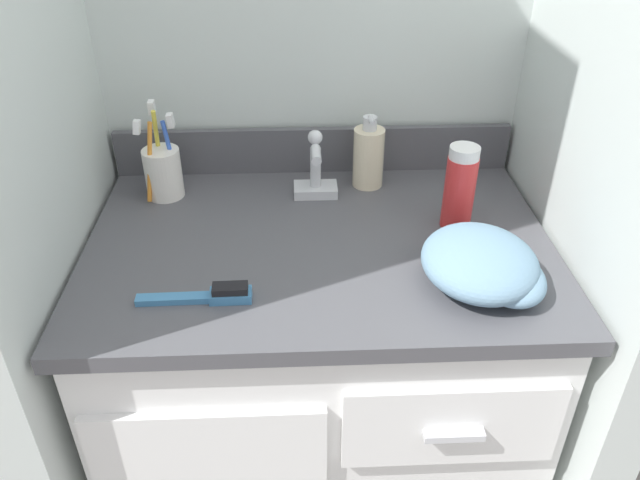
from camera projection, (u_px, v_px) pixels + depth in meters
name	position (u px, v px, depth m)	size (l,w,h in m)	color
wall_back	(312.00, 5.00, 1.26)	(1.04, 0.08, 2.20)	silver
wall_left	(6.00, 61.00, 0.95)	(0.08, 0.67, 2.20)	silver
wall_right	(621.00, 53.00, 0.99)	(0.08, 0.67, 2.20)	silver
vanity	(319.00, 380.00, 1.36)	(0.86, 0.61, 0.76)	white
backsplash	(314.00, 150.00, 1.37)	(0.86, 0.02, 0.10)	#4C4C51
sink_faucet	(316.00, 174.00, 1.28)	(0.09, 0.09, 0.14)	silver
toothbrush_cup	(163.00, 171.00, 1.27)	(0.08, 0.09, 0.19)	white
soap_dispenser	(368.00, 156.00, 1.30)	(0.06, 0.07, 0.16)	beige
shaving_cream_can	(460.00, 188.00, 1.16)	(0.06, 0.06, 0.16)	red
hairbrush	(211.00, 295.00, 1.01)	(0.19, 0.03, 0.03)	teal
hand_towel	(486.00, 265.00, 1.03)	(0.20, 0.22, 0.08)	#6B8EA8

